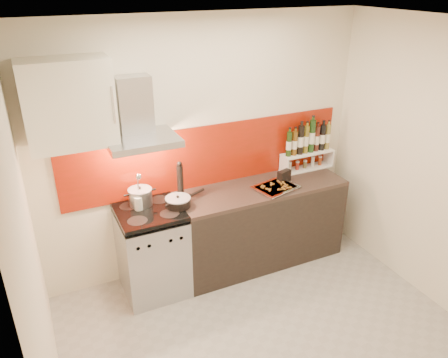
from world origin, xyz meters
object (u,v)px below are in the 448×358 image
saute_pan (179,201)px  baking_tray (276,187)px  counter (260,224)px  stock_pot (140,197)px  range_stove (153,252)px  pepper_mill (180,181)px

saute_pan → baking_tray: (1.03, -0.06, -0.04)m
counter → stock_pot: (-1.24, 0.13, 0.54)m
counter → saute_pan: saute_pan is taller
range_stove → pepper_mill: bearing=15.9°
counter → saute_pan: (-0.92, -0.04, 0.50)m
range_stove → stock_pot: (-0.04, 0.13, 0.55)m
saute_pan → baking_tray: 1.03m
stock_pot → baking_tray: 1.37m
pepper_mill → counter: bearing=-6.4°
baking_tray → counter: bearing=135.9°
baking_tray → range_stove: bearing=175.6°
counter → saute_pan: 1.05m
counter → baking_tray: baking_tray is taller
stock_pot → pepper_mill: bearing=-5.2°
saute_pan → range_stove: bearing=172.7°
counter → pepper_mill: (-0.85, 0.09, 0.64)m
range_stove → baking_tray: 1.40m
range_stove → pepper_mill: (0.35, 0.10, 0.65)m
pepper_mill → baking_tray: (0.96, -0.20, -0.18)m
range_stove → saute_pan: bearing=-7.3°
range_stove → saute_pan: size_ratio=2.06×
range_stove → saute_pan: saute_pan is taller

